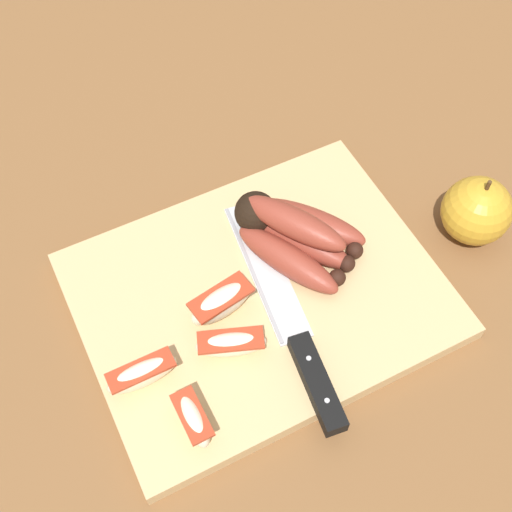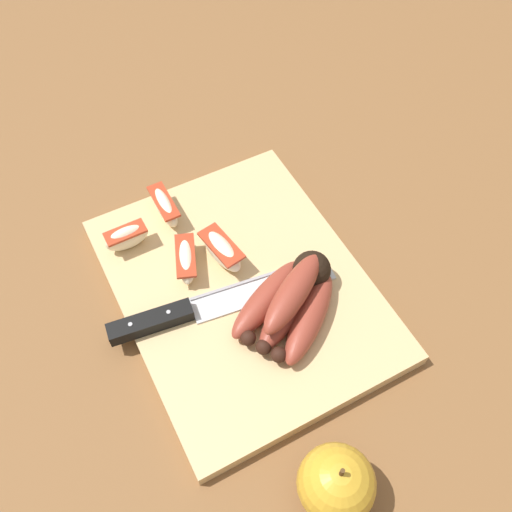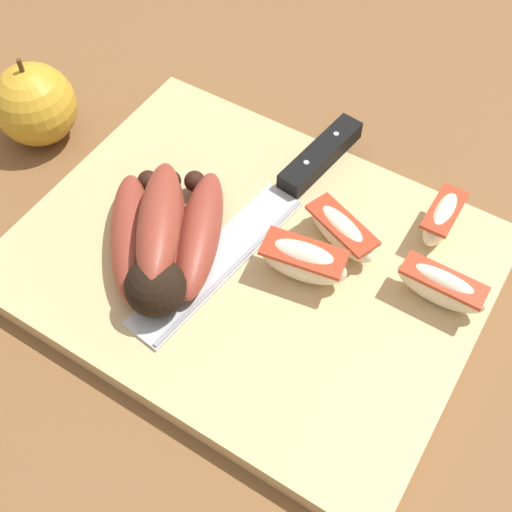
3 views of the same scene
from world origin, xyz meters
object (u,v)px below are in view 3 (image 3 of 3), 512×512
object	(u,v)px
apple_wedge_far	(341,231)
chefs_knife	(288,190)
banana_bunch	(162,239)
apple_wedge_near	(442,218)
apple_wedge_middle	(441,287)
apple_wedge_extra	(303,261)
whole_apple	(35,105)

from	to	relation	value
apple_wedge_far	chefs_knife	bearing A→B (deg)	-19.96
banana_bunch	apple_wedge_far	xyz separation A→B (m)	(-0.11, -0.09, -0.01)
banana_bunch	apple_wedge_near	bearing A→B (deg)	-142.01
banana_bunch	apple_wedge_middle	world-z (taller)	banana_bunch
apple_wedge_middle	apple_wedge_near	bearing A→B (deg)	-67.88
apple_wedge_far	apple_wedge_extra	size ratio (longest dim) A/B	0.99
apple_wedge_middle	banana_bunch	bearing A→B (deg)	20.80
apple_wedge_far	whole_apple	distance (m)	0.31
chefs_knife	apple_wedge_extra	bearing A→B (deg)	127.95
apple_wedge_near	whole_apple	world-z (taller)	whole_apple
banana_bunch	apple_wedge_middle	size ratio (longest dim) A/B	2.17
apple_wedge_far	apple_wedge_middle	bearing A→B (deg)	174.42
apple_wedge_near	whole_apple	distance (m)	0.38
apple_wedge_near	apple_wedge_middle	bearing A→B (deg)	112.12
apple_wedge_near	whole_apple	xyz separation A→B (m)	(0.37, 0.07, 0.00)
chefs_knife	apple_wedge_middle	xyz separation A→B (m)	(-0.15, 0.03, 0.01)
apple_wedge_near	apple_wedge_extra	distance (m)	0.12
chefs_knife	apple_wedge_extra	xyz separation A→B (m)	(-0.05, 0.07, 0.01)
apple_wedge_extra	whole_apple	distance (m)	0.30
banana_bunch	apple_wedge_extra	distance (m)	0.11
apple_wedge_far	banana_bunch	bearing A→B (deg)	36.95
apple_wedge_extra	whole_apple	world-z (taller)	whole_apple
chefs_knife	apple_wedge_middle	bearing A→B (deg)	168.30
apple_wedge_near	banana_bunch	bearing A→B (deg)	37.99
apple_wedge_near	whole_apple	size ratio (longest dim) A/B	0.63
banana_bunch	apple_wedge_extra	world-z (taller)	banana_bunch
apple_wedge_middle	apple_wedge_far	distance (m)	0.09
banana_bunch	apple_wedge_near	xyz separation A→B (m)	(-0.18, -0.14, -0.00)
banana_bunch	apple_wedge_far	distance (m)	0.14
apple_wedge_far	apple_wedge_extra	distance (m)	0.05
chefs_knife	apple_wedge_middle	distance (m)	0.16
whole_apple	apple_wedge_extra	bearing A→B (deg)	175.72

